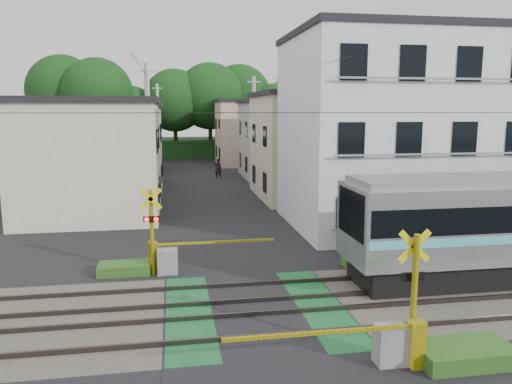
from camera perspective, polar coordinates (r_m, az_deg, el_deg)
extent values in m
plane|color=black|center=(14.79, -0.10, -13.23)|extent=(120.00, 120.00, 0.00)
cube|color=#47423A|center=(14.79, -0.10, -13.22)|extent=(120.00, 6.00, 0.00)
cube|color=black|center=(14.79, -0.10, -13.21)|extent=(5.20, 120.00, 0.00)
cube|color=#145126|center=(14.62, -7.68, -13.57)|extent=(1.30, 6.00, 0.00)
cube|color=#145126|center=(15.20, 7.16, -12.64)|extent=(1.30, 6.00, 0.00)
cube|color=#3F3833|center=(13.06, 1.34, -16.11)|extent=(120.00, 0.08, 0.14)
cube|color=#3F3833|center=(14.31, 0.24, -13.73)|extent=(120.00, 0.08, 0.14)
cube|color=#3F3833|center=(15.22, -0.42, -12.27)|extent=(120.00, 0.08, 0.14)
cube|color=#3F3833|center=(16.52, -1.21, -10.49)|extent=(120.00, 0.08, 0.14)
cube|color=black|center=(17.60, 18.51, -8.99)|extent=(2.28, 2.09, 0.57)
cube|color=black|center=(16.02, 10.96, -2.41)|extent=(0.10, 2.29, 1.48)
cylinder|color=yellow|center=(11.94, 17.59, -11.63)|extent=(0.14, 0.14, 3.00)
cube|color=yellow|center=(11.66, 17.66, -5.94)|extent=(0.77, 0.05, 0.77)
cube|color=yellow|center=(11.66, 17.66, -5.94)|extent=(0.77, 0.05, 0.77)
cube|color=black|center=(11.86, 17.49, -9.21)|extent=(0.55, 0.05, 0.20)
sphere|color=#FF0C07|center=(11.84, 16.66, -9.19)|extent=(0.16, 0.16, 0.16)
sphere|color=#FF0C07|center=(11.98, 18.05, -9.04)|extent=(0.16, 0.16, 0.16)
cube|color=gray|center=(12.14, 15.14, -16.53)|extent=(0.70, 0.50, 0.90)
cube|color=yellow|center=(12.11, 17.92, -16.23)|extent=(0.30, 0.30, 1.10)
cube|color=yellow|center=(11.12, 7.29, -15.67)|extent=(4.20, 0.08, 0.08)
cylinder|color=yellow|center=(17.59, -11.80, -4.58)|extent=(0.14, 0.14, 3.00)
cube|color=yellow|center=(17.24, -11.95, -0.79)|extent=(0.77, 0.05, 0.77)
cube|color=yellow|center=(17.24, -11.95, -0.79)|extent=(0.77, 0.05, 0.77)
cube|color=black|center=(17.38, -11.87, -3.06)|extent=(0.55, 0.05, 0.20)
sphere|color=#FF0C07|center=(17.33, -12.40, -3.11)|extent=(0.16, 0.16, 0.16)
sphere|color=#FF0C07|center=(17.31, -11.35, -3.09)|extent=(0.16, 0.16, 0.16)
cube|color=gray|center=(17.85, -10.07, -7.81)|extent=(0.70, 0.50, 0.90)
cube|color=yellow|center=(18.08, -11.67, -7.31)|extent=(0.30, 0.30, 1.10)
cube|color=yellow|center=(18.00, -4.51, -5.72)|extent=(4.20, 0.08, 0.08)
cube|color=silver|center=(25.38, 15.56, 6.40)|extent=(10.00, 8.00, 9.00)
cube|color=black|center=(25.59, 16.04, 16.84)|extent=(10.20, 8.16, 0.30)
cube|color=black|center=(20.64, 10.60, -2.46)|extent=(1.10, 0.06, 1.40)
cube|color=black|center=(21.60, 16.72, -2.17)|extent=(1.10, 0.06, 1.40)
cube|color=black|center=(22.78, 22.25, -1.89)|extent=(1.10, 0.06, 1.40)
cube|color=black|center=(24.16, 27.20, -1.62)|extent=(1.10, 0.06, 1.40)
cube|color=gray|center=(22.11, 19.80, -3.66)|extent=(9.00, 0.06, 0.08)
cube|color=black|center=(20.24, 10.86, 5.88)|extent=(1.10, 0.06, 1.40)
cube|color=black|center=(21.22, 17.10, 5.79)|extent=(1.10, 0.06, 1.40)
cube|color=black|center=(22.42, 22.73, 5.65)|extent=(1.10, 0.06, 1.40)
cube|color=gray|center=(21.66, 20.25, 4.10)|extent=(9.00, 0.06, 0.08)
cube|color=black|center=(20.28, 11.13, 14.36)|extent=(1.10, 0.06, 1.40)
cube|color=black|center=(21.26, 17.50, 13.88)|extent=(1.10, 0.06, 1.40)
cube|color=black|center=(22.46, 23.23, 13.30)|extent=(1.10, 0.06, 1.40)
cube|color=gray|center=(21.62, 20.71, 12.03)|extent=(9.00, 0.06, 0.08)
cube|color=beige|center=(27.92, -18.36, 3.42)|extent=(7.00, 7.00, 6.00)
cube|color=black|center=(27.79, -18.70, 9.89)|extent=(7.35, 7.35, 0.30)
cube|color=black|center=(26.09, -11.05, -0.44)|extent=(0.06, 1.00, 1.20)
cube|color=black|center=(29.55, -10.90, 0.72)|extent=(0.06, 1.00, 1.20)
cube|color=black|center=(25.77, -11.25, 5.71)|extent=(0.06, 1.00, 1.20)
cube|color=black|center=(29.26, -11.07, 6.14)|extent=(0.06, 1.00, 1.20)
cube|color=beige|center=(32.83, 6.44, 5.11)|extent=(7.00, 8.00, 6.50)
cube|color=black|center=(32.75, 6.55, 11.05)|extent=(7.35, 8.40, 0.30)
cube|color=black|center=(30.30, 0.99, 1.10)|extent=(0.06, 1.00, 1.20)
cube|color=black|center=(34.20, -0.25, 2.06)|extent=(0.06, 1.00, 1.20)
cube|color=black|center=(30.02, 1.00, 6.39)|extent=(0.06, 1.00, 1.20)
cube|color=black|center=(33.95, -0.25, 6.75)|extent=(0.06, 1.00, 1.20)
cube|color=beige|center=(36.87, -17.05, 4.69)|extent=(8.00, 7.00, 5.80)
cube|color=black|center=(36.77, -17.28, 9.42)|extent=(8.40, 7.35, 0.30)
cube|color=black|center=(35.00, -10.73, 2.06)|extent=(0.06, 1.00, 1.20)
cube|color=black|center=(38.47, -10.64, 2.72)|extent=(0.06, 1.00, 1.20)
cube|color=black|center=(34.75, -10.87, 6.65)|extent=(0.06, 1.00, 1.20)
cube|color=black|center=(38.25, -10.77, 6.89)|extent=(0.06, 1.00, 1.20)
cube|color=#9FA2A4|center=(42.61, 3.23, 5.94)|extent=(7.00, 7.00, 6.20)
cube|color=black|center=(42.53, 3.27, 10.32)|extent=(7.35, 7.35, 0.30)
cube|color=black|center=(40.39, -1.13, 3.20)|extent=(0.06, 1.00, 1.20)
cube|color=black|center=(43.84, -1.81, 3.69)|extent=(0.06, 1.00, 1.20)
cube|color=black|center=(40.18, -1.15, 7.17)|extent=(0.06, 1.00, 1.20)
cube|color=black|center=(43.64, -1.83, 7.35)|extent=(0.06, 1.00, 1.20)
cube|color=beige|center=(46.76, -15.27, 5.81)|extent=(7.00, 8.00, 6.00)
cube|color=black|center=(46.68, -15.44, 9.67)|extent=(7.35, 8.40, 0.30)
cube|color=black|center=(44.69, -10.90, 3.63)|extent=(0.06, 1.00, 1.20)
cube|color=black|center=(48.67, -10.81, 4.10)|extent=(0.06, 1.00, 1.20)
cube|color=black|center=(44.50, -11.02, 7.22)|extent=(0.06, 1.00, 1.20)
cube|color=black|center=(48.50, -10.91, 7.40)|extent=(0.06, 1.00, 1.20)
cube|color=#C5AD8B|center=(52.26, 0.03, 6.72)|extent=(8.00, 7.00, 6.40)
cube|color=black|center=(52.21, 0.03, 10.39)|extent=(8.40, 7.35, 0.30)
cube|color=black|center=(50.13, -4.19, 4.40)|extent=(0.06, 1.00, 1.20)
cube|color=black|center=(53.60, -4.55, 4.72)|extent=(0.06, 1.00, 1.20)
cube|color=black|center=(49.96, -4.23, 7.60)|extent=(0.06, 1.00, 1.20)
cube|color=black|center=(53.44, -4.59, 7.71)|extent=(0.06, 1.00, 1.20)
cube|color=#153B13|center=(63.67, -7.60, 5.14)|extent=(40.00, 10.00, 2.00)
cylinder|color=#332114|center=(63.11, -20.92, 6.37)|extent=(0.50, 0.50, 5.96)
sphere|color=#153B13|center=(63.09, -21.17, 10.69)|extent=(8.34, 8.34, 8.34)
cylinder|color=#332114|center=(59.76, -17.46, 6.29)|extent=(0.50, 0.50, 5.70)
sphere|color=#153B13|center=(59.71, -17.68, 10.66)|extent=(7.97, 7.97, 7.97)
cylinder|color=#332114|center=(60.52, -13.92, 5.77)|extent=(0.50, 0.50, 4.19)
sphere|color=#153B13|center=(60.42, -14.05, 8.94)|extent=(5.87, 5.87, 5.87)
cylinder|color=#332114|center=(59.24, -9.18, 6.31)|extent=(0.50, 0.50, 5.14)
sphere|color=#153B13|center=(59.17, -9.28, 10.29)|extent=(7.20, 7.20, 7.20)
cylinder|color=#332114|center=(59.44, -5.23, 6.59)|extent=(0.50, 0.50, 5.52)
sphere|color=#153B13|center=(59.38, -5.30, 10.85)|extent=(7.73, 7.73, 7.73)
cylinder|color=#332114|center=(63.55, -1.89, 6.84)|extent=(0.50, 0.50, 5.61)
sphere|color=#153B13|center=(63.51, -1.91, 10.89)|extent=(7.86, 7.86, 7.86)
cylinder|color=#332114|center=(62.27, 1.89, 6.24)|extent=(0.50, 0.50, 4.41)
sphere|color=#153B13|center=(62.17, 1.91, 9.49)|extent=(6.18, 6.18, 6.18)
cylinder|color=#332114|center=(64.00, 5.03, 6.70)|extent=(0.50, 0.50, 5.32)
sphere|color=#153B13|center=(63.94, 5.08, 10.51)|extent=(7.45, 7.45, 7.45)
cube|color=black|center=(16.83, 19.99, 8.54)|extent=(60.00, 0.02, 0.02)
cylinder|color=#A5A5A0|center=(26.54, -12.13, 5.57)|extent=(0.26, 0.26, 8.00)
cube|color=#A5A5A0|center=(26.55, -12.41, 13.34)|extent=(0.90, 0.08, 0.08)
cylinder|color=#A5A5A0|center=(35.98, -0.25, 6.75)|extent=(0.26, 0.26, 8.00)
cube|color=#A5A5A0|center=(35.99, -0.26, 12.48)|extent=(0.90, 0.08, 0.08)
cylinder|color=#A5A5A0|center=(47.50, -11.09, 7.23)|extent=(0.26, 0.26, 8.00)
cube|color=#A5A5A0|center=(47.51, -11.23, 11.57)|extent=(0.90, 0.08, 0.08)
cube|color=black|center=(37.02, -11.64, 11.90)|extent=(0.02, 42.00, 0.02)
cube|color=black|center=(37.46, -0.64, 12.05)|extent=(0.02, 42.00, 0.02)
imported|color=black|center=(41.59, -4.35, 2.69)|extent=(0.62, 0.42, 1.65)
cube|color=#2D5E1E|center=(12.86, 22.69, -16.67)|extent=(2.20, 1.20, 0.40)
cube|color=#2D5E1E|center=(18.30, -14.79, -8.44)|extent=(1.80, 1.00, 0.36)
cube|color=#2D5E1E|center=(18.85, 12.29, -7.90)|extent=(1.50, 0.90, 0.30)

